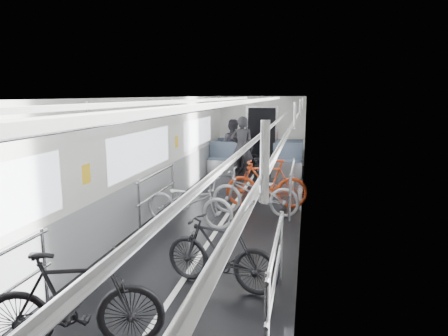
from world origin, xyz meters
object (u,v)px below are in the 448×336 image
at_px(bike_left_mid, 74,302).
at_px(bike_right_mid, 255,193).
at_px(bike_right_far, 267,183).
at_px(bike_aisle, 259,166).
at_px(person_seated, 232,146).
at_px(bike_left_far, 189,202).
at_px(person_standing, 242,148).
at_px(bike_right_near, 221,252).

xyz_separation_m(bike_left_mid, bike_right_mid, (1.11, 4.77, -0.04)).
bearing_deg(bike_right_far, bike_aisle, -173.21).
relative_size(bike_right_far, person_seated, 1.06).
distance_m(bike_left_mid, bike_left_far, 3.85).
bearing_deg(bike_aisle, bike_right_mid, -100.84).
distance_m(bike_left_mid, bike_aisle, 8.25).
distance_m(bike_left_far, bike_right_mid, 1.45).
xyz_separation_m(bike_right_far, person_standing, (-1.02, 2.91, 0.38)).
xyz_separation_m(bike_left_mid, bike_right_far, (1.29, 5.40, 0.02)).
bearing_deg(person_seated, bike_right_mid, 112.04).
bearing_deg(bike_left_mid, bike_left_far, -18.43).
relative_size(bike_right_near, bike_right_mid, 0.88).
distance_m(bike_aisle, person_standing, 0.72).
bearing_deg(person_standing, bike_aisle, 166.66).
bearing_deg(bike_right_mid, bike_left_far, -46.89).
height_order(bike_left_far, person_standing, person_standing).
distance_m(bike_right_far, bike_aisle, 2.86).
height_order(person_standing, person_seated, person_standing).
bearing_deg(person_seated, bike_left_mid, 97.25).
bearing_deg(bike_right_mid, person_standing, -162.49).
distance_m(bike_right_mid, bike_aisle, 3.47).
bearing_deg(person_standing, person_seated, -67.48).
height_order(bike_right_mid, person_standing, person_standing).
bearing_deg(bike_left_far, bike_right_far, -30.87).
bearing_deg(person_seated, bike_right_far, 116.68).
bearing_deg(person_standing, bike_left_far, 84.24).
bearing_deg(bike_left_mid, person_seated, -17.28).
xyz_separation_m(bike_right_mid, bike_right_far, (0.18, 0.63, 0.06)).
relative_size(bike_left_mid, bike_right_mid, 0.95).
bearing_deg(bike_aisle, person_seated, 113.94).
relative_size(bike_left_mid, person_seated, 1.01).
xyz_separation_m(bike_left_mid, person_seated, (-0.23, 9.38, 0.33)).
bearing_deg(person_standing, bike_left_mid, 86.02).
relative_size(bike_right_far, bike_aisle, 1.13).
bearing_deg(bike_left_far, person_standing, 5.64).
relative_size(bike_left_far, bike_aisle, 1.12).
bearing_deg(bike_left_far, bike_right_near, -145.05).
bearing_deg(bike_aisle, person_standing, 152.31).
distance_m(bike_aisle, person_seated, 1.60).
bearing_deg(bike_left_far, person_seated, 11.42).
distance_m(bike_left_far, person_standing, 4.49).
height_order(bike_right_near, person_standing, person_standing).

